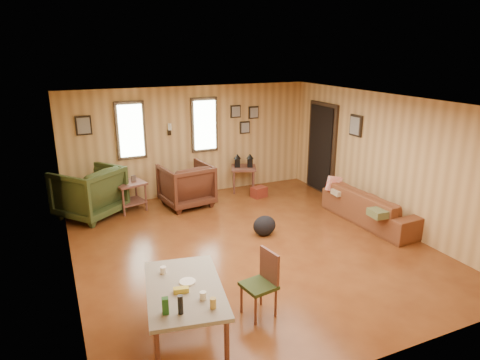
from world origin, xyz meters
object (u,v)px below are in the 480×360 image
object	(u,v)px
recliner_green	(89,190)
dining_table	(185,293)
sofa	(374,201)
side_table	(244,166)
recliner_brown	(186,183)
end_table	(130,191)

from	to	relation	value
recliner_green	dining_table	size ratio (longest dim) A/B	0.74
sofa	side_table	bearing A→B (deg)	26.48
sofa	recliner_brown	xyz separation A→B (m)	(-2.95, 2.33, 0.08)
sofa	side_table	size ratio (longest dim) A/B	2.39
recliner_brown	recliner_green	world-z (taller)	recliner_green
side_table	recliner_brown	bearing A→B (deg)	-166.71
recliner_green	sofa	bearing A→B (deg)	114.08
end_table	dining_table	xyz separation A→B (m)	(-0.20, -4.37, 0.22)
sofa	end_table	xyz separation A→B (m)	(-4.09, 2.50, -0.00)
recliner_green	end_table	xyz separation A→B (m)	(0.77, -0.01, -0.14)
end_table	side_table	xyz separation A→B (m)	(2.61, 0.18, 0.19)
recliner_brown	dining_table	size ratio (longest dim) A/B	0.66
sofa	recliner_brown	world-z (taller)	recliner_brown
end_table	dining_table	bearing A→B (deg)	-92.56
recliner_green	side_table	distance (m)	3.38
dining_table	recliner_brown	bearing A→B (deg)	82.83
recliner_green	end_table	bearing A→B (deg)	140.91
recliner_brown	end_table	bearing A→B (deg)	-16.50
sofa	recliner_brown	bearing A→B (deg)	49.34
sofa	end_table	world-z (taller)	sofa
recliner_brown	dining_table	world-z (taller)	recliner_brown
recliner_brown	sofa	bearing A→B (deg)	133.79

